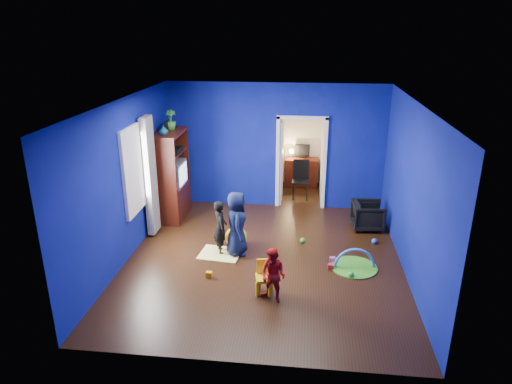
# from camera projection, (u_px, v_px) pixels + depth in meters

# --- Properties ---
(floor) EXTENTS (5.00, 5.50, 0.01)m
(floor) POSITION_uv_depth(u_px,v_px,m) (263.00, 260.00, 8.43)
(floor) COLOR black
(floor) RESTS_ON ground
(ceiling) EXTENTS (5.00, 5.50, 0.01)m
(ceiling) POSITION_uv_depth(u_px,v_px,m) (264.00, 102.00, 7.43)
(ceiling) COLOR white
(ceiling) RESTS_ON wall_back
(wall_back) EXTENTS (5.00, 0.02, 2.90)m
(wall_back) POSITION_uv_depth(u_px,v_px,m) (275.00, 147.00, 10.49)
(wall_back) COLOR navy
(wall_back) RESTS_ON floor
(wall_front) EXTENTS (5.00, 0.02, 2.90)m
(wall_front) POSITION_uv_depth(u_px,v_px,m) (242.00, 263.00, 5.36)
(wall_front) COLOR navy
(wall_front) RESTS_ON floor
(wall_left) EXTENTS (0.02, 5.50, 2.90)m
(wall_left) POSITION_uv_depth(u_px,v_px,m) (126.00, 181.00, 8.19)
(wall_left) COLOR navy
(wall_left) RESTS_ON floor
(wall_right) EXTENTS (0.02, 5.50, 2.90)m
(wall_right) POSITION_uv_depth(u_px,v_px,m) (412.00, 192.00, 7.66)
(wall_right) COLOR navy
(wall_right) RESTS_ON floor
(alcove) EXTENTS (1.00, 1.75, 2.50)m
(alcove) POSITION_uv_depth(u_px,v_px,m) (302.00, 146.00, 11.31)
(alcove) COLOR silver
(alcove) RESTS_ON floor
(armchair) EXTENTS (0.69, 0.67, 0.59)m
(armchair) POSITION_uv_depth(u_px,v_px,m) (368.00, 216.00, 9.64)
(armchair) COLOR black
(armchair) RESTS_ON floor
(child_black) EXTENTS (0.38, 0.45, 1.05)m
(child_black) POSITION_uv_depth(u_px,v_px,m) (220.00, 227.00, 8.53)
(child_black) COLOR black
(child_black) RESTS_ON floor
(child_navy) EXTENTS (0.52, 0.68, 1.24)m
(child_navy) POSITION_uv_depth(u_px,v_px,m) (236.00, 224.00, 8.45)
(child_navy) COLOR #0F1739
(child_navy) RESTS_ON floor
(toddler_red) EXTENTS (0.54, 0.49, 0.89)m
(toddler_red) POSITION_uv_depth(u_px,v_px,m) (273.00, 275.00, 7.05)
(toddler_red) COLOR red
(toddler_red) RESTS_ON floor
(vase) EXTENTS (0.24, 0.24, 0.19)m
(vase) POSITION_uv_depth(u_px,v_px,m) (164.00, 130.00, 9.35)
(vase) COLOR #0B495C
(vase) RESTS_ON tv_armoire
(potted_plant) EXTENTS (0.31, 0.31, 0.42)m
(potted_plant) POSITION_uv_depth(u_px,v_px,m) (170.00, 120.00, 9.80)
(potted_plant) COLOR green
(potted_plant) RESTS_ON tv_armoire
(tv_armoire) EXTENTS (0.58, 1.14, 1.96)m
(tv_armoire) POSITION_uv_depth(u_px,v_px,m) (171.00, 175.00, 10.00)
(tv_armoire) COLOR #3B1109
(tv_armoire) RESTS_ON floor
(crt_tv) EXTENTS (0.46, 0.70, 0.54)m
(crt_tv) POSITION_uv_depth(u_px,v_px,m) (173.00, 174.00, 9.98)
(crt_tv) COLOR silver
(crt_tv) RESTS_ON tv_armoire
(yellow_blanket) EXTENTS (0.81, 0.68, 0.03)m
(yellow_blanket) POSITION_uv_depth(u_px,v_px,m) (220.00, 254.00, 8.62)
(yellow_blanket) COLOR #F2E07A
(yellow_blanket) RESTS_ON floor
(hopper_ball) EXTENTS (0.43, 0.43, 0.43)m
(hopper_ball) POSITION_uv_depth(u_px,v_px,m) (236.00, 237.00, 8.83)
(hopper_ball) COLOR yellow
(hopper_ball) RESTS_ON floor
(kid_chair) EXTENTS (0.33, 0.33, 0.50)m
(kid_chair) POSITION_uv_depth(u_px,v_px,m) (265.00, 279.00, 7.32)
(kid_chair) COLOR yellow
(kid_chair) RESTS_ON floor
(play_mat) EXTENTS (0.82, 0.82, 0.02)m
(play_mat) POSITION_uv_depth(u_px,v_px,m) (354.00, 267.00, 8.16)
(play_mat) COLOR green
(play_mat) RESTS_ON floor
(toy_arch) EXTENTS (0.74, 0.14, 0.74)m
(toy_arch) POSITION_uv_depth(u_px,v_px,m) (354.00, 267.00, 8.15)
(toy_arch) COLOR #3F8CD8
(toy_arch) RESTS_ON floor
(window_left) EXTENTS (0.03, 0.95, 1.55)m
(window_left) POSITION_uv_depth(u_px,v_px,m) (133.00, 170.00, 8.48)
(window_left) COLOR white
(window_left) RESTS_ON wall_left
(curtain) EXTENTS (0.14, 0.42, 2.40)m
(curtain) POSITION_uv_depth(u_px,v_px,m) (150.00, 176.00, 9.09)
(curtain) COLOR slate
(curtain) RESTS_ON floor
(doorway) EXTENTS (1.16, 0.10, 2.10)m
(doorway) POSITION_uv_depth(u_px,v_px,m) (301.00, 164.00, 10.57)
(doorway) COLOR white
(doorway) RESTS_ON floor
(study_desk) EXTENTS (0.88, 0.44, 0.75)m
(study_desk) POSITION_uv_depth(u_px,v_px,m) (301.00, 172.00, 12.21)
(study_desk) COLOR #3D140A
(study_desk) RESTS_ON floor
(desk_monitor) EXTENTS (0.40, 0.05, 0.32)m
(desk_monitor) POSITION_uv_depth(u_px,v_px,m) (302.00, 150.00, 12.12)
(desk_monitor) COLOR black
(desk_monitor) RESTS_ON study_desk
(desk_lamp) EXTENTS (0.14, 0.14, 0.14)m
(desk_lamp) POSITION_uv_depth(u_px,v_px,m) (291.00, 151.00, 12.10)
(desk_lamp) COLOR #FFD88C
(desk_lamp) RESTS_ON study_desk
(folding_chair) EXTENTS (0.40, 0.40, 0.92)m
(folding_chair) POSITION_uv_depth(u_px,v_px,m) (301.00, 181.00, 11.28)
(folding_chair) COLOR black
(folding_chair) RESTS_ON floor
(book_shelf) EXTENTS (0.88, 0.24, 0.04)m
(book_shelf) POSITION_uv_depth(u_px,v_px,m) (303.00, 110.00, 11.74)
(book_shelf) COLOR white
(book_shelf) RESTS_ON study_desk
(toy_0) EXTENTS (0.10, 0.08, 0.10)m
(toy_0) POSITION_uv_depth(u_px,v_px,m) (331.00, 267.00, 8.09)
(toy_0) COLOR red
(toy_0) RESTS_ON floor
(toy_1) EXTENTS (0.11, 0.11, 0.11)m
(toy_1) POSITION_uv_depth(u_px,v_px,m) (374.00, 241.00, 9.05)
(toy_1) COLOR blue
(toy_1) RESTS_ON floor
(toy_2) EXTENTS (0.10, 0.08, 0.10)m
(toy_2) POSITION_uv_depth(u_px,v_px,m) (209.00, 274.00, 7.84)
(toy_2) COLOR orange
(toy_2) RESTS_ON floor
(toy_3) EXTENTS (0.11, 0.11, 0.11)m
(toy_3) POSITION_uv_depth(u_px,v_px,m) (302.00, 240.00, 9.07)
(toy_3) COLOR green
(toy_3) RESTS_ON floor
(toy_4) EXTENTS (0.10, 0.08, 0.10)m
(toy_4) POSITION_uv_depth(u_px,v_px,m) (332.00, 260.00, 8.33)
(toy_4) COLOR #C84BA9
(toy_4) RESTS_ON floor
(toy_5) EXTENTS (0.11, 0.11, 0.11)m
(toy_5) POSITION_uv_depth(u_px,v_px,m) (351.00, 274.00, 7.84)
(toy_5) COLOR green
(toy_5) RESTS_ON floor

